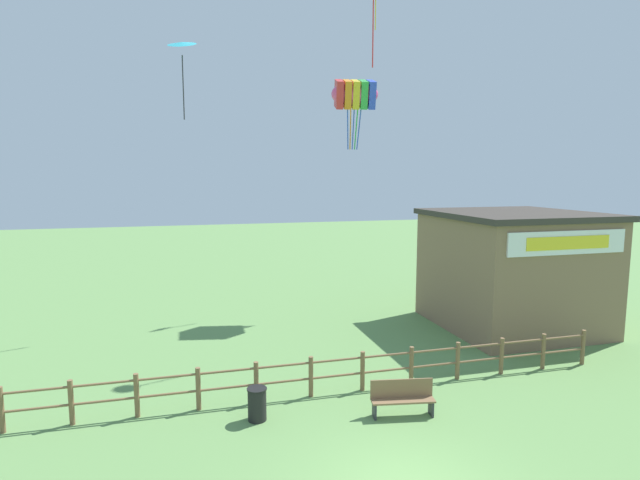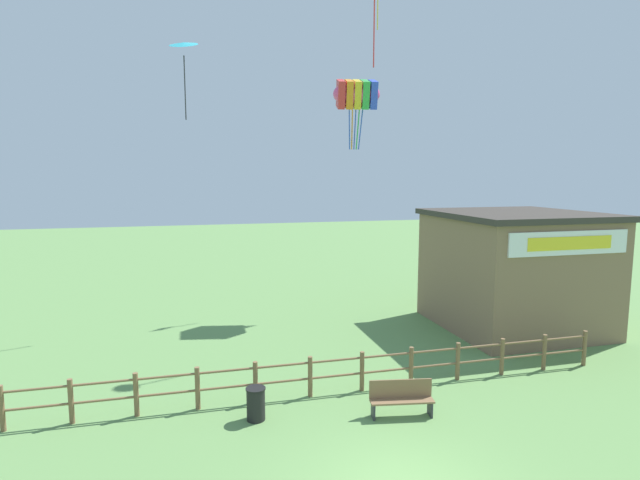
{
  "view_description": "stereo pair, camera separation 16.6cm",
  "coord_description": "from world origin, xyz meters",
  "px_view_note": "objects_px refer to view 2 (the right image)",
  "views": [
    {
      "loc": [
        -4.32,
        -8.87,
        6.64
      ],
      "look_at": [
        0.0,
        7.07,
        4.5
      ],
      "focal_mm": 28.0,
      "sensor_mm": 36.0,
      "label": 1
    },
    {
      "loc": [
        -4.16,
        -8.91,
        6.64
      ],
      "look_at": [
        0.0,
        7.07,
        4.5
      ],
      "focal_mm": 28.0,
      "sensor_mm": 36.0,
      "label": 2
    }
  ],
  "objects_px": {
    "seaside_building": "(514,269)",
    "kite_cyan_delta": "(184,46)",
    "kite_rainbow_parafoil": "(356,94)",
    "trash_bin": "(256,404)",
    "park_bench_near_fence": "(401,397)"
  },
  "relations": [
    {
      "from": "park_bench_near_fence",
      "to": "kite_rainbow_parafoil",
      "type": "bearing_deg",
      "value": 77.9
    },
    {
      "from": "kite_rainbow_parafoil",
      "to": "kite_cyan_delta",
      "type": "bearing_deg",
      "value": -177.78
    },
    {
      "from": "park_bench_near_fence",
      "to": "kite_rainbow_parafoil",
      "type": "distance_m",
      "value": 15.27
    },
    {
      "from": "trash_bin",
      "to": "kite_rainbow_parafoil",
      "type": "distance_m",
      "value": 15.89
    },
    {
      "from": "trash_bin",
      "to": "park_bench_near_fence",
      "type": "bearing_deg",
      "value": -11.1
    },
    {
      "from": "seaside_building",
      "to": "kite_rainbow_parafoil",
      "type": "relative_size",
      "value": 1.92
    },
    {
      "from": "seaside_building",
      "to": "trash_bin",
      "type": "relative_size",
      "value": 7.21
    },
    {
      "from": "kite_cyan_delta",
      "to": "seaside_building",
      "type": "bearing_deg",
      "value": -18.28
    },
    {
      "from": "kite_cyan_delta",
      "to": "park_bench_near_fence",
      "type": "bearing_deg",
      "value": -63.15
    },
    {
      "from": "park_bench_near_fence",
      "to": "kite_cyan_delta",
      "type": "relative_size",
      "value": 0.52
    },
    {
      "from": "trash_bin",
      "to": "kite_cyan_delta",
      "type": "distance_m",
      "value": 15.65
    },
    {
      "from": "trash_bin",
      "to": "kite_cyan_delta",
      "type": "bearing_deg",
      "value": 99.01
    },
    {
      "from": "seaside_building",
      "to": "kite_cyan_delta",
      "type": "distance_m",
      "value": 17.35
    },
    {
      "from": "kite_rainbow_parafoil",
      "to": "seaside_building",
      "type": "bearing_deg",
      "value": -40.24
    },
    {
      "from": "seaside_building",
      "to": "kite_rainbow_parafoil",
      "type": "height_order",
      "value": "kite_rainbow_parafoil"
    }
  ]
}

